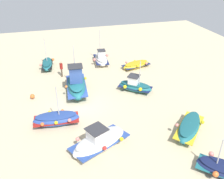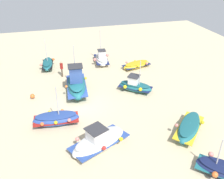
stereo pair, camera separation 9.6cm
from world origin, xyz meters
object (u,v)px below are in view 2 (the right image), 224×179
object	(u,v)px
fishing_boat_0	(76,84)
fishing_boat_3	(136,65)
fishing_boat_1	(189,127)
fishing_boat_2	(99,141)
fishing_boat_4	(48,64)
fishing_boat_7	(101,59)
person_walking	(62,68)
mooring_buoy_1	(32,96)
fishing_boat_5	(135,86)
fishing_boat_8	(56,119)
fishing_boat_6	(221,169)

from	to	relation	value
fishing_boat_0	fishing_boat_3	xyz separation A→B (m)	(3.95, -7.52, -0.53)
fishing_boat_1	fishing_boat_2	distance (m)	6.76
fishing_boat_4	fishing_boat_7	distance (m)	6.34
person_walking	fishing_boat_2	bearing A→B (deg)	-73.33
fishing_boat_2	mooring_buoy_1	bearing A→B (deg)	-86.46
fishing_boat_3	mooring_buoy_1	size ratio (longest dim) A/B	7.12
fishing_boat_0	fishing_boat_5	bearing A→B (deg)	81.94
fishing_boat_0	mooring_buoy_1	world-z (taller)	fishing_boat_0
fishing_boat_7	fishing_boat_8	size ratio (longest dim) A/B	1.08
fishing_boat_3	fishing_boat_6	xyz separation A→B (m)	(-16.38, 0.62, 0.04)
fishing_boat_6	fishing_boat_4	bearing A→B (deg)	161.45
fishing_boat_5	mooring_buoy_1	xyz separation A→B (m)	(1.02, 9.55, -0.25)
fishing_boat_1	fishing_boat_5	bearing A→B (deg)	57.90
fishing_boat_4	person_walking	world-z (taller)	fishing_boat_4
person_walking	fishing_boat_6	bearing A→B (deg)	-53.85
mooring_buoy_1	fishing_boat_4	bearing A→B (deg)	-13.72
fishing_boat_0	fishing_boat_2	size ratio (longest dim) A/B	1.10
fishing_boat_8	fishing_boat_3	bearing A→B (deg)	-134.02
mooring_buoy_1	fishing_boat_2	bearing A→B (deg)	-150.79
fishing_boat_3	fishing_boat_7	world-z (taller)	fishing_boat_7
fishing_boat_7	fishing_boat_6	bearing A→B (deg)	14.44
fishing_boat_4	fishing_boat_6	xyz separation A→B (m)	(-19.06, -9.32, -0.06)
fishing_boat_2	mooring_buoy_1	size ratio (longest dim) A/B	8.96
fishing_boat_0	fishing_boat_6	world-z (taller)	fishing_boat_0
mooring_buoy_1	fishing_boat_1	bearing A→B (deg)	-126.04
fishing_boat_3	fishing_boat_2	bearing A→B (deg)	43.63
fishing_boat_3	fishing_boat_4	world-z (taller)	fishing_boat_4
fishing_boat_7	person_walking	xyz separation A→B (m)	(-2.53, 4.93, 0.45)
fishing_boat_2	fishing_boat_5	world-z (taller)	fishing_boat_5
fishing_boat_2	fishing_boat_6	world-z (taller)	fishing_boat_6
fishing_boat_1	fishing_boat_4	distance (m)	17.76
fishing_boat_2	fishing_boat_7	bearing A→B (deg)	-129.49
fishing_boat_7	fishing_boat_5	bearing A→B (deg)	16.85
person_walking	fishing_boat_3	bearing A→B (deg)	10.82
fishing_boat_0	fishing_boat_2	bearing A→B (deg)	7.12
fishing_boat_5	mooring_buoy_1	size ratio (longest dim) A/B	6.44
fishing_boat_2	fishing_boat_7	world-z (taller)	fishing_boat_7
fishing_boat_3	fishing_boat_8	xyz separation A→B (m)	(-8.66, 9.80, 0.15)
fishing_boat_5	person_walking	world-z (taller)	fishing_boat_5
fishing_boat_2	fishing_boat_3	world-z (taller)	fishing_boat_2
fishing_boat_7	fishing_boat_1	bearing A→B (deg)	17.61
fishing_boat_0	fishing_boat_3	bearing A→B (deg)	122.43
fishing_boat_1	person_walking	distance (m)	14.68
fishing_boat_7	mooring_buoy_1	world-z (taller)	fishing_boat_7
fishing_boat_7	fishing_boat_2	bearing A→B (deg)	-8.41
fishing_boat_2	fishing_boat_1	bearing A→B (deg)	152.48
fishing_boat_6	fishing_boat_8	world-z (taller)	fishing_boat_8
fishing_boat_1	fishing_boat_4	xyz separation A→B (m)	(15.00, 9.52, -0.03)
fishing_boat_3	fishing_boat_6	world-z (taller)	fishing_boat_6
fishing_boat_1	fishing_boat_7	xyz separation A→B (m)	(14.74, 3.19, 0.06)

